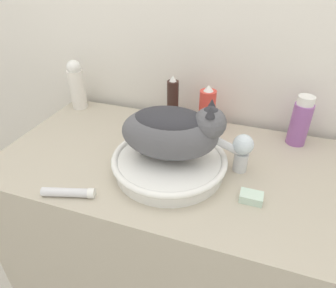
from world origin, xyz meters
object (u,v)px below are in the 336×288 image
at_px(mouthwash_bottle, 300,121).
at_px(soap_bar, 251,197).
at_px(cream_tube, 69,193).
at_px(lotion_bottle_white, 77,85).
at_px(cat, 173,130).
at_px(hairspray_can_black, 173,102).
at_px(faucet, 239,149).
at_px(spray_bottle_trigger, 207,109).

xyz_separation_m(mouthwash_bottle, soap_bar, (-0.12, -0.36, -0.07)).
bearing_deg(soap_bar, mouthwash_bottle, 71.55).
relative_size(mouthwash_bottle, cream_tube, 1.19).
height_order(lotion_bottle_white, soap_bar, lotion_bottle_white).
relative_size(cat, soap_bar, 5.04).
bearing_deg(cat, mouthwash_bottle, 30.84).
bearing_deg(hairspray_can_black, faucet, -38.60).
bearing_deg(faucet, soap_bar, 95.16).
xyz_separation_m(hairspray_can_black, lotion_bottle_white, (-0.43, -0.00, 0.01)).
bearing_deg(lotion_bottle_white, soap_bar, -24.69).
relative_size(faucet, soap_bar, 2.44).
relative_size(faucet, spray_bottle_trigger, 0.87).
distance_m(cream_tube, soap_bar, 0.51).
bearing_deg(mouthwash_bottle, lotion_bottle_white, -180.00).
bearing_deg(cat, hairspray_can_black, 99.93).
bearing_deg(cat, soap_bar, -21.46).
height_order(cat, soap_bar, cat).
distance_m(spray_bottle_trigger, cream_tube, 0.58).
bearing_deg(faucet, cat, 0.28).
height_order(cat, lotion_bottle_white, cat).
bearing_deg(soap_bar, hairspray_can_black, 134.16).
relative_size(mouthwash_bottle, lotion_bottle_white, 0.86).
bearing_deg(cream_tube, faucet, 32.84).
bearing_deg(faucet, cream_tube, 13.21).
bearing_deg(cat, cream_tube, -147.15).
distance_m(mouthwash_bottle, cream_tube, 0.79).
bearing_deg(mouthwash_bottle, hairspray_can_black, 180.00).
bearing_deg(faucet, hairspray_can_black, -58.23).
xyz_separation_m(cat, spray_bottle_trigger, (0.04, 0.30, -0.06)).
bearing_deg(cat, faucet, 11.66).
bearing_deg(lotion_bottle_white, faucet, -17.76).
height_order(cat, hairspray_can_black, cat).
relative_size(cream_tube, soap_bar, 2.43).
distance_m(faucet, cream_tube, 0.51).
bearing_deg(lotion_bottle_white, cat, -29.49).
height_order(mouthwash_bottle, spray_bottle_trigger, mouthwash_bottle).
bearing_deg(hairspray_can_black, lotion_bottle_white, -180.00).
height_order(faucet, lotion_bottle_white, lotion_bottle_white).
xyz_separation_m(cat, soap_bar, (0.25, -0.06, -0.13)).
relative_size(cat, faucet, 2.06).
distance_m(faucet, mouthwash_bottle, 0.29).
relative_size(spray_bottle_trigger, cream_tube, 1.16).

